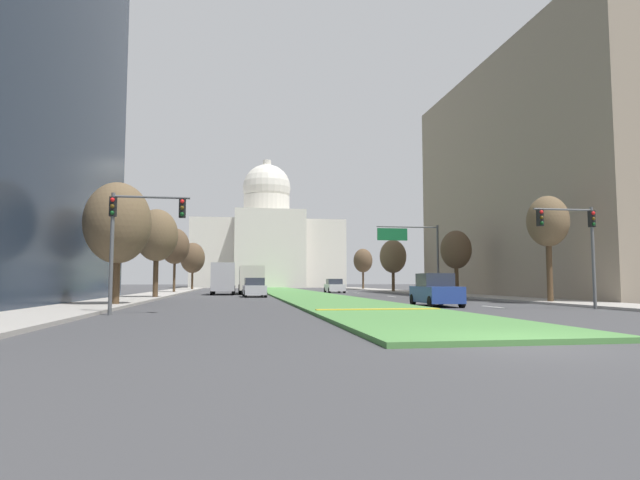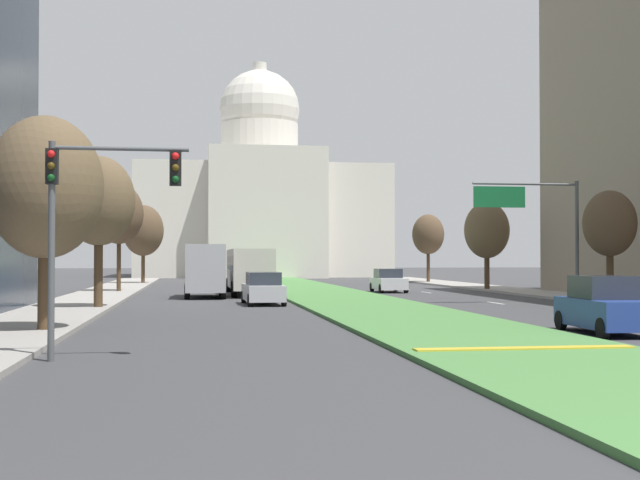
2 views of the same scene
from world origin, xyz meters
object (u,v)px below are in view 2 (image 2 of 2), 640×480
object	(u,v)px
capitol_building	(260,207)
street_tree_left_mid	(99,202)
street_tree_left_distant	(143,231)
sedan_lead_stopped	(606,307)
box_truck_delivery	(205,270)
street_tree_left_near	(45,188)
street_tree_left_far	(119,214)
sedan_distant	(388,281)
overhead_guide_sign	(537,215)
sedan_midblock	(263,289)
street_tree_right_distant	(428,235)
sedan_far_horizon	(203,276)
city_bus	(249,268)
street_tree_right_mid	(610,224)
street_tree_right_far	(487,231)
traffic_light_near_left	(88,201)

from	to	relation	value
capitol_building	street_tree_left_mid	world-z (taller)	capitol_building
street_tree_left_mid	street_tree_left_distant	distance (m)	36.77
sedan_lead_stopped	box_truck_delivery	xyz separation A→B (m)	(-12.44, 26.06, 0.82)
street_tree_left_near	street_tree_left_distant	size ratio (longest dim) A/B	0.98
street_tree_left_far	sedan_distant	bearing A→B (deg)	-3.93
overhead_guide_sign	sedan_midblock	xyz separation A→B (m)	(-14.37, 1.27, -3.87)
street_tree_right_distant	sedan_midblock	size ratio (longest dim) A/B	1.41
sedan_lead_stopped	sedan_far_horizon	xyz separation A→B (m)	(-12.39, 47.21, -0.06)
capitol_building	sedan_lead_stopped	world-z (taller)	capitol_building
street_tree_left_near	street_tree_left_mid	bearing A→B (deg)	88.55
street_tree_left_mid	city_bus	size ratio (longest dim) A/B	0.65
street_tree_right_mid	street_tree_right_far	bearing A→B (deg)	91.08
traffic_light_near_left	street_tree_right_far	distance (m)	44.71
sedan_distant	street_tree_right_distant	bearing A→B (deg)	66.71
overhead_guide_sign	street_tree_right_far	distance (m)	16.72
street_tree_left_far	street_tree_right_far	distance (m)	26.08
street_tree_left_far	box_truck_delivery	xyz separation A→B (m)	(5.74, -7.32, -3.70)
box_truck_delivery	street_tree_right_far	bearing A→B (deg)	19.48
street_tree_right_mid	street_tree_left_mid	bearing A→B (deg)	-178.23
street_tree_left_near	box_truck_delivery	bearing A→B (deg)	77.23
street_tree_right_mid	city_bus	distance (m)	22.80
sedan_distant	sedan_far_horizon	xyz separation A→B (m)	(-12.69, 15.10, 0.03)
street_tree_right_mid	street_tree_right_far	distance (m)	17.69
street_tree_right_far	box_truck_delivery	bearing A→B (deg)	-160.52
traffic_light_near_left	street_tree_right_mid	distance (m)	31.30
overhead_guide_sign	street_tree_left_mid	distance (m)	22.38
sedan_distant	box_truck_delivery	distance (m)	14.14
sedan_lead_stopped	city_bus	distance (m)	31.15
street_tree_left_distant	street_tree_right_distant	world-z (taller)	street_tree_left_distant
traffic_light_near_left	sedan_lead_stopped	world-z (taller)	traffic_light_near_left
traffic_light_near_left	box_truck_delivery	xyz separation A→B (m)	(3.09, 30.90, -2.12)
street_tree_left_near	street_tree_right_distant	xyz separation A→B (m)	(26.36, 48.82, -0.11)
capitol_building	street_tree_right_mid	size ratio (longest dim) A/B	5.25
street_tree_left_distant	street_tree_left_near	bearing A→B (deg)	-90.15
sedan_midblock	street_tree_left_far	bearing A→B (deg)	119.43
traffic_light_near_left	street_tree_right_far	xyz separation A→B (m)	(23.41, 38.09, 0.58)
sedan_lead_stopped	box_truck_delivery	world-z (taller)	box_truck_delivery
street_tree_left_near	street_tree_right_far	xyz separation A→B (m)	(25.66, 30.74, -0.29)
street_tree_right_distant	street_tree_left_far	bearing A→B (deg)	-146.15
street_tree_right_far	box_truck_delivery	xyz separation A→B (m)	(-20.32, -7.19, -2.70)
traffic_light_near_left	street_tree_right_mid	size ratio (longest dim) A/B	0.88
street_tree_left_near	sedan_lead_stopped	size ratio (longest dim) A/B	1.61
capitol_building	traffic_light_near_left	size ratio (longest dim) A/B	5.96
box_truck_delivery	sedan_far_horizon	bearing A→B (deg)	89.84
capitol_building	street_tree_right_far	xyz separation A→B (m)	(12.66, -50.13, -4.52)
capitol_building	street_tree_right_far	size ratio (longest dim) A/B	4.81
sedan_far_horizon	street_tree_left_near	bearing A→B (deg)	-96.88
capitol_building	street_tree_right_mid	world-z (taller)	capitol_building
street_tree_left_near	sedan_far_horizon	xyz separation A→B (m)	(5.39, 44.71, -3.86)
street_tree_left_distant	box_truck_delivery	size ratio (longest dim) A/B	1.11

